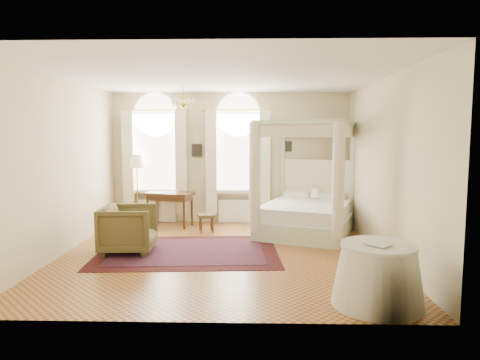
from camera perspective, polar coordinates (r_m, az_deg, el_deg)
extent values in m
plane|color=#A86C30|center=(8.22, -2.31, -9.76)|extent=(6.00, 6.00, 0.00)
plane|color=beige|center=(10.92, -1.29, 2.94)|extent=(6.00, 0.00, 6.00)
plane|color=beige|center=(4.96, -4.72, -0.77)|extent=(6.00, 0.00, 6.00)
plane|color=beige|center=(8.67, -22.56, 1.69)|extent=(0.00, 6.00, 6.00)
plane|color=beige|center=(8.29, 18.81, 1.65)|extent=(0.00, 6.00, 6.00)
plane|color=white|center=(7.99, -2.42, 13.68)|extent=(6.00, 6.00, 0.00)
cube|color=white|center=(11.15, -11.12, 3.66)|extent=(1.10, 0.04, 1.90)
cylinder|color=white|center=(11.15, -11.22, 8.55)|extent=(1.10, 0.04, 1.10)
cube|color=white|center=(11.14, -11.12, -1.45)|extent=(1.32, 0.24, 0.08)
cube|color=beige|center=(11.16, -14.65, 2.30)|extent=(0.28, 0.14, 2.60)
cube|color=beige|center=(10.86, -7.84, 2.34)|extent=(0.28, 0.14, 2.60)
cube|color=white|center=(11.24, -11.05, -4.02)|extent=(1.00, 0.12, 0.58)
cube|color=white|center=(10.88, -0.25, 3.72)|extent=(1.10, 0.04, 1.90)
cylinder|color=white|center=(10.88, -0.25, 8.72)|extent=(1.10, 0.04, 1.10)
cube|color=white|center=(10.87, -0.26, -1.52)|extent=(1.32, 0.24, 0.08)
cube|color=beige|center=(10.77, -3.84, 2.35)|extent=(0.28, 0.14, 2.60)
cube|color=beige|center=(10.72, 3.31, 2.34)|extent=(0.28, 0.14, 2.60)
cube|color=white|center=(10.97, -0.25, -4.14)|extent=(1.00, 0.12, 0.58)
cylinder|color=gold|center=(9.25, -7.57, 11.33)|extent=(0.02, 0.02, 0.40)
sphere|color=gold|center=(9.23, -7.55, 9.97)|extent=(0.16, 0.16, 0.16)
sphere|color=beige|center=(9.21, -6.18, 10.44)|extent=(0.07, 0.07, 0.07)
sphere|color=beige|center=(9.41, -6.70, 10.33)|extent=(0.07, 0.07, 0.07)
sphere|color=beige|center=(9.44, -8.04, 10.30)|extent=(0.07, 0.07, 0.07)
sphere|color=beige|center=(9.27, -8.92, 10.37)|extent=(0.07, 0.07, 0.07)
sphere|color=beige|center=(9.07, -8.44, 10.47)|extent=(0.07, 0.07, 0.07)
sphere|color=beige|center=(9.03, -7.05, 10.51)|extent=(0.07, 0.07, 0.07)
cube|color=black|center=(10.96, -5.75, 3.97)|extent=(0.26, 0.03, 0.32)
cube|color=black|center=(10.91, 6.35, 4.48)|extent=(0.22, 0.03, 0.26)
cube|color=beige|center=(9.87, 8.80, -5.99)|extent=(2.51, 2.77, 0.39)
cube|color=silver|center=(9.80, 8.84, -4.00)|extent=(2.38, 2.63, 0.30)
cube|color=beige|center=(10.80, 10.16, -0.77)|extent=(1.76, 0.71, 1.30)
cube|color=beige|center=(10.95, 5.76, 0.81)|extent=(0.13, 0.13, 2.50)
cube|color=beige|center=(10.62, 14.70, 0.48)|extent=(0.13, 0.13, 2.50)
cube|color=beige|center=(8.91, 1.99, -0.34)|extent=(0.13, 0.13, 2.50)
cube|color=beige|center=(8.50, 12.95, -0.80)|extent=(0.13, 0.13, 2.50)
cube|color=beige|center=(10.71, 10.29, 7.32)|extent=(1.76, 0.71, 0.09)
cube|color=beige|center=(8.61, 7.45, 7.71)|extent=(1.76, 0.71, 0.09)
cube|color=beige|center=(9.88, 4.12, 7.52)|extent=(0.86, 2.17, 0.09)
cube|color=beige|center=(9.51, 14.12, 7.41)|extent=(0.86, 2.17, 0.09)
cube|color=beige|center=(10.71, 10.27, 6.51)|extent=(1.81, 0.69, 0.30)
cube|color=beige|center=(8.61, 7.44, 6.70)|extent=(1.81, 0.69, 0.30)
cube|color=beige|center=(9.88, 4.11, 6.64)|extent=(0.84, 2.22, 0.30)
cube|color=beige|center=(9.51, 14.09, 6.50)|extent=(0.84, 2.22, 0.30)
cylinder|color=beige|center=(8.90, 1.99, 0.35)|extent=(0.24, 0.24, 2.28)
cylinder|color=beige|center=(8.49, 12.97, -0.08)|extent=(0.24, 0.24, 2.28)
cube|color=#3C2210|center=(10.56, 10.20, -4.71)|extent=(0.45, 0.41, 0.58)
cylinder|color=gold|center=(10.51, 9.98, -2.66)|extent=(0.11, 0.11, 0.18)
cone|color=beige|center=(10.49, 10.00, -1.70)|extent=(0.25, 0.25, 0.20)
cube|color=#3C2210|center=(10.62, -9.37, -1.82)|extent=(1.23, 0.88, 0.07)
cube|color=#3C2210|center=(10.63, -9.36, -2.35)|extent=(1.10, 0.74, 0.11)
cylinder|color=#3C2210|center=(11.11, -11.05, -3.66)|extent=(0.06, 0.06, 0.78)
cylinder|color=#3C2210|center=(10.67, -6.43, -3.98)|extent=(0.06, 0.06, 0.78)
cylinder|color=#3C2210|center=(10.73, -12.21, -4.03)|extent=(0.06, 0.06, 0.78)
cylinder|color=#3C2210|center=(10.27, -7.47, -4.39)|extent=(0.06, 0.06, 0.78)
imported|color=black|center=(10.58, -9.28, -1.60)|extent=(0.32, 0.21, 0.02)
cube|color=#4C4220|center=(9.96, -4.52, -4.77)|extent=(0.43, 0.43, 0.07)
cylinder|color=#3C2210|center=(9.85, -5.19, -6.11)|extent=(0.04, 0.04, 0.34)
cylinder|color=#3C2210|center=(9.88, -3.64, -6.06)|extent=(0.04, 0.04, 0.34)
cylinder|color=#3C2210|center=(10.11, -5.36, -5.79)|extent=(0.04, 0.04, 0.34)
cylinder|color=#3C2210|center=(10.14, -3.85, -5.74)|extent=(0.04, 0.04, 0.34)
imported|color=#4C4220|center=(8.47, -14.65, -6.33)|extent=(1.05, 1.03, 0.91)
cube|color=white|center=(9.07, -16.55, -6.17)|extent=(0.62, 0.51, 0.02)
cylinder|color=gold|center=(8.98, -18.06, -7.52)|extent=(0.02, 0.02, 0.36)
cylinder|color=gold|center=(8.96, -15.05, -7.46)|extent=(0.02, 0.02, 0.36)
cylinder|color=gold|center=(9.27, -17.94, -7.09)|extent=(0.02, 0.02, 0.36)
cylinder|color=gold|center=(9.25, -15.03, -7.03)|extent=(0.02, 0.02, 0.36)
cylinder|color=gold|center=(11.20, -13.39, -5.58)|extent=(0.31, 0.31, 0.03)
cylinder|color=gold|center=(11.07, -13.48, -1.77)|extent=(0.04, 0.04, 1.54)
cone|color=beige|center=(11.00, -13.58, 2.47)|extent=(0.45, 0.45, 0.33)
cube|color=#400F12|center=(8.40, -6.93, -9.43)|extent=(3.57, 2.67, 0.01)
cube|color=black|center=(8.40, -6.93, -9.39)|extent=(3.00, 2.10, 0.01)
cone|color=beige|center=(6.04, 17.90, -12.08)|extent=(1.20, 1.20, 0.78)
cylinder|color=beige|center=(5.93, 18.03, -8.31)|extent=(0.98, 0.98, 0.04)
imported|color=black|center=(5.73, 17.26, -8.40)|extent=(0.36, 0.37, 0.03)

